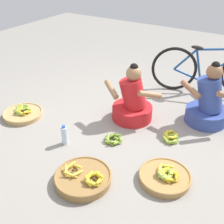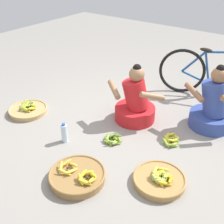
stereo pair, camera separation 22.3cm
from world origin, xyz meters
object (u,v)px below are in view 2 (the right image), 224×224
object	(u,v)px
loose_bananas_front_right	(112,139)
water_bottle	(64,133)
banana_basket_mid_right	(159,179)
loose_bananas_front_left	(171,140)
bicycle_leaning	(218,74)
banana_basket_back_right	(28,110)
vendor_woman_behind	(212,108)
banana_basket_front_center	(77,176)
vendor_woman_front	(135,103)

from	to	relation	value
loose_bananas_front_right	water_bottle	xyz separation A→B (m)	(-0.45, -0.32, 0.09)
banana_basket_mid_right	loose_bananas_front_left	xyz separation A→B (m)	(-0.20, 0.67, -0.02)
bicycle_leaning	banana_basket_back_right	size ratio (longest dim) A/B	3.12
vendor_woman_behind	banana_basket_mid_right	world-z (taller)	vendor_woman_behind
banana_basket_mid_right	loose_bananas_front_right	size ratio (longest dim) A/B	2.16
loose_bananas_front_left	water_bottle	world-z (taller)	water_bottle
banana_basket_front_center	banana_basket_mid_right	size ratio (longest dim) A/B	1.08
bicycle_leaning	banana_basket_mid_right	bearing A→B (deg)	-84.47
banana_basket_back_right	water_bottle	size ratio (longest dim) A/B	2.11
banana_basket_mid_right	loose_bananas_front_left	distance (m)	0.70
vendor_woman_behind	loose_bananas_front_right	distance (m)	1.28
banana_basket_back_right	water_bottle	xyz separation A→B (m)	(0.87, -0.17, 0.07)
loose_bananas_front_left	banana_basket_back_right	bearing A→B (deg)	-163.50
bicycle_leaning	banana_basket_mid_right	world-z (taller)	bicycle_leaning
banana_basket_back_right	banana_basket_front_center	xyz separation A→B (m)	(1.41, -0.55, 0.01)
banana_basket_back_right	banana_basket_front_center	world-z (taller)	banana_basket_front_center
vendor_woman_behind	water_bottle	distance (m)	1.81
loose_bananas_front_right	banana_basket_mid_right	bearing A→B (deg)	-19.49
bicycle_leaning	water_bottle	distance (m)	2.39
vendor_woman_behind	loose_bananas_front_right	size ratio (longest dim) A/B	3.47
bicycle_leaning	water_bottle	xyz separation A→B (m)	(-1.00, -2.15, -0.24)
banana_basket_mid_right	banana_basket_back_right	bearing A→B (deg)	176.90
vendor_woman_behind	loose_bananas_front_left	world-z (taller)	vendor_woman_behind
banana_basket_mid_right	banana_basket_front_center	bearing A→B (deg)	-146.58
loose_bananas_front_right	loose_bananas_front_left	distance (m)	0.68
water_bottle	loose_bananas_front_left	bearing A→B (deg)	35.81
banana_basket_mid_right	water_bottle	xyz separation A→B (m)	(-1.20, -0.06, 0.07)
banana_basket_mid_right	vendor_woman_behind	bearing A→B (deg)	88.45
vendor_woman_front	banana_basket_back_right	bearing A→B (deg)	-150.56
loose_bananas_front_left	water_bottle	distance (m)	1.24
vendor_woman_front	water_bottle	world-z (taller)	vendor_woman_front
water_bottle	vendor_woman_front	bearing A→B (deg)	65.70
banana_basket_front_center	water_bottle	world-z (taller)	water_bottle
vendor_woman_front	vendor_woman_behind	bearing A→B (deg)	26.94
bicycle_leaning	loose_bananas_front_left	size ratio (longest dim) A/B	5.85
vendor_woman_behind	loose_bananas_front_right	world-z (taller)	vendor_woman_behind
bicycle_leaning	loose_bananas_front_right	world-z (taller)	bicycle_leaning
vendor_woman_front	bicycle_leaning	distance (m)	1.41
vendor_woman_behind	banana_basket_mid_right	size ratio (longest dim) A/B	1.60
vendor_woman_front	water_bottle	xyz separation A→B (m)	(-0.40, -0.88, -0.13)
vendor_woman_behind	loose_bananas_front_left	distance (m)	0.67
vendor_woman_behind	banana_basket_front_center	xyz separation A→B (m)	(-0.69, -1.69, -0.21)
bicycle_leaning	banana_basket_front_center	size ratio (longest dim) A/B	2.91
banana_basket_front_center	loose_bananas_front_right	bearing A→B (deg)	97.67
loose_bananas_front_right	banana_basket_back_right	bearing A→B (deg)	-173.30
vendor_woman_front	water_bottle	bearing A→B (deg)	-114.30
banana_basket_front_center	loose_bananas_front_left	world-z (taller)	banana_basket_front_center
banana_basket_back_right	vendor_woman_behind	bearing A→B (deg)	28.46
vendor_woman_behind	loose_bananas_front_left	size ratio (longest dim) A/B	2.97
bicycle_leaning	loose_bananas_front_left	bearing A→B (deg)	-89.91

